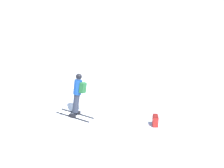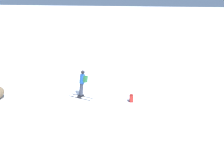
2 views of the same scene
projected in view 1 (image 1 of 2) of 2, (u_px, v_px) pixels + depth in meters
The scene contains 3 objects.
ground_plane at pixel (86, 102), 14.72m from camera, with size 300.00×300.00×0.00m, color white.
skier at pixel (78, 92), 13.35m from camera, with size 1.26×1.80×1.85m.
spare_backpack at pixel (155, 121), 12.68m from camera, with size 0.35×0.30×0.50m.
Camera 1 is at (12.12, 5.16, 6.74)m, focal length 50.00 mm.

